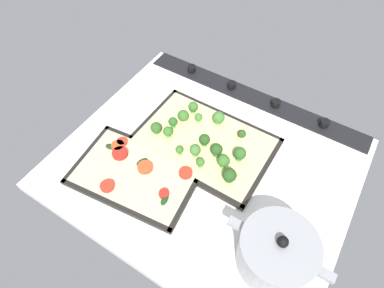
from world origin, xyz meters
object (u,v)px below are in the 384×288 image
Objects in this scene: veggie_pizza_back at (135,172)px; baking_tray_front at (204,143)px; cooking_pot at (276,252)px; broccoli_pizza at (204,141)px; baking_tray_back at (135,175)px.

baking_tray_front is at bearing -118.94° from veggie_pizza_back.
veggie_pizza_back is 40.38cm from cooking_pot.
broccoli_pizza is at bearing -120.24° from veggie_pizza_back.
broccoli_pizza reaches higher than baking_tray_back.
cooking_pot reaches higher than broccoli_pizza.
baking_tray_front is 21.49cm from baking_tray_back.
veggie_pizza_back is at bearing 59.76° from broccoli_pizza.
veggie_pizza_back is at bearing -59.67° from baking_tray_back.
baking_tray_front is 1.11× the size of baking_tray_back.
cooking_pot reaches higher than baking_tray_back.
baking_tray_back is 1.47× the size of cooking_pot.
baking_tray_front is 21.29cm from veggie_pizza_back.
baking_tray_back is (10.37, 18.48, -1.72)cm from broccoli_pizza.
broccoli_pizza is 1.52× the size of cooking_pot.
cooking_pot is at bearing 177.71° from veggie_pizza_back.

